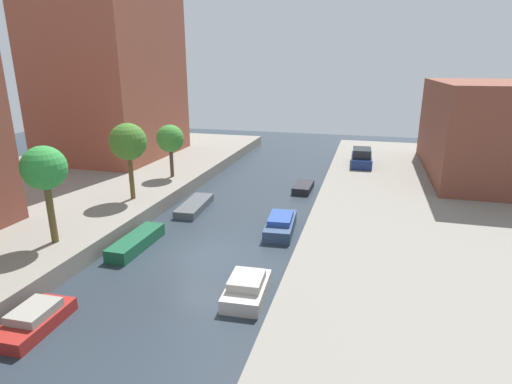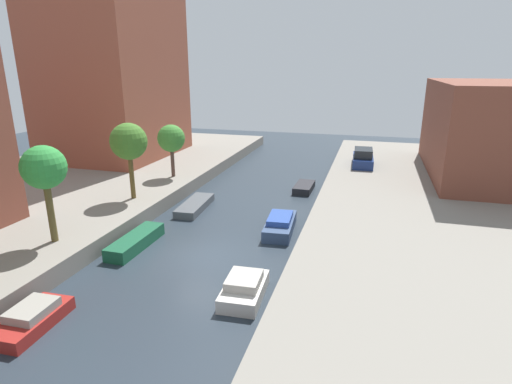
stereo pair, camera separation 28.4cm
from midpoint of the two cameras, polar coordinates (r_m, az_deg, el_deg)
name	(u,v)px [view 1 (the left image)]	position (r m, az deg, el deg)	size (l,w,h in m)	color
ground_plane	(200,257)	(22.16, -8.11, -8.84)	(84.00, 84.00, 0.00)	#28333D
apartment_tower_far	(109,57)	(42.99, -19.87, 17.21)	(10.00, 12.51, 18.77)	brown
low_block_right	(497,130)	(38.39, 30.24, 7.48)	(10.00, 15.87, 7.42)	brown
street_tree_2	(44,169)	(22.54, -27.58, 2.78)	(2.15, 2.15, 4.97)	brown
street_tree_3	(128,142)	(28.27, -17.56, 6.57)	(2.42, 2.42, 5.09)	brown
street_tree_4	(170,139)	(33.43, -12.04, 7.20)	(2.17, 2.17, 4.19)	brown
parked_car	(361,158)	(38.26, 14.19, 4.58)	(1.92, 4.46, 1.55)	navy
moored_boat_left_1	(34,320)	(18.53, -28.77, -15.27)	(1.64, 3.19, 0.88)	maroon
moored_boat_left_2	(136,242)	(23.76, -16.56, -6.64)	(1.24, 4.29, 0.70)	#195638
moored_boat_left_3	(195,206)	(29.06, -8.77, -1.88)	(1.72, 4.51, 0.52)	#4C5156
moored_boat_right_2	(247,288)	(18.27, -1.74, -13.19)	(1.82, 3.16, 1.02)	beige
moored_boat_right_3	(281,224)	(24.98, 3.10, -4.49)	(1.88, 4.16, 1.02)	#33476B
moored_boat_right_4	(303,187)	(33.18, 6.31, 0.66)	(1.38, 3.05, 0.55)	#232328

